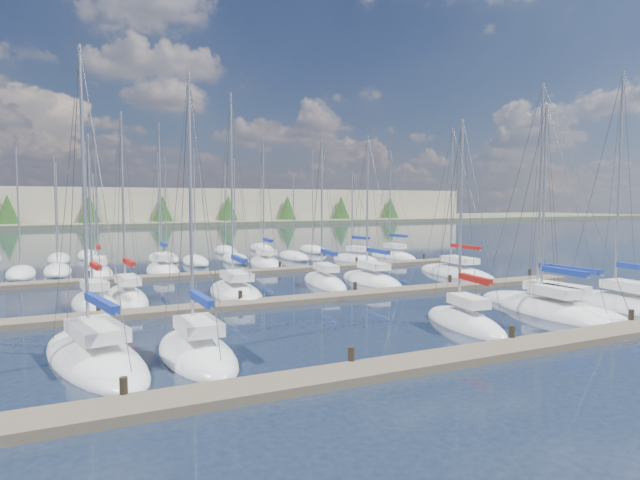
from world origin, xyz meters
name	(u,v)px	position (x,y,z in m)	size (l,w,h in m)	color
ground	(176,247)	(0.00, 60.00, 0.00)	(400.00, 400.00, 0.00)	#1E293C
dock_near	(452,358)	(0.00, 2.01, 0.15)	(44.00, 1.93, 1.10)	#6B5E4C
dock_mid	(306,299)	(0.00, 16.01, 0.15)	(44.00, 1.93, 1.10)	#6B5E4C
dock_far	(240,272)	(0.00, 30.01, 0.15)	(44.00, 1.93, 1.10)	#6B5E4C
sailboat_d	(465,323)	(4.45, 6.47, 0.19)	(3.04, 6.79, 11.11)	white
sailboat_h	(94,303)	(-12.07, 20.04, 0.18)	(3.08, 6.57, 11.05)	white
sailboat_r	(393,256)	(19.51, 35.94, 0.19)	(2.77, 7.74, 12.62)	white
sailboat_g	(625,305)	(16.11, 6.06, 0.18)	(3.85, 9.08, 14.62)	white
sailboat_m	(456,273)	(16.48, 21.61, 0.17)	(3.60, 9.86, 13.30)	white
sailboat_k	(324,282)	(4.06, 21.75, 0.19)	(3.14, 8.08, 12.16)	white
sailboat_l	(371,280)	(7.81, 21.16, 0.18)	(2.67, 7.93, 12.10)	white
sailboat_e	(549,311)	(10.63, 6.69, 0.18)	(2.96, 7.80, 12.34)	white
sailboat_i	(127,297)	(-10.08, 21.29, 0.20)	(2.70, 7.75, 12.64)	white
sailboat_j	(235,292)	(-3.31, 20.29, 0.18)	(3.43, 8.69, 14.26)	white
sailboat_c	(197,353)	(-8.86, 6.94, 0.18)	(2.87, 7.23, 12.15)	white
sailboat_q	(355,260)	(13.90, 34.53, 0.18)	(3.66, 7.09, 10.16)	white
sailboat_p	(266,263)	(4.31, 35.60, 0.18)	(3.35, 8.10, 13.43)	white
sailboat_o	(163,269)	(-5.75, 34.68, 0.19)	(2.83, 7.47, 13.98)	white
sailboat_b	(94,357)	(-12.61, 8.05, 0.17)	(4.84, 9.99, 13.06)	white
sailboat_f	(549,307)	(11.68, 7.67, 0.18)	(3.31, 9.93, 13.81)	white
sailboat_n	(99,273)	(-11.07, 34.36, 0.20)	(2.44, 7.58, 13.70)	white
distant_boats	(162,258)	(-4.34, 43.76, 0.29)	(36.93, 20.75, 13.30)	#9EA0A5
shoreline	(66,197)	(-13.29, 149.77, 7.44)	(400.00, 60.00, 38.00)	#666B51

